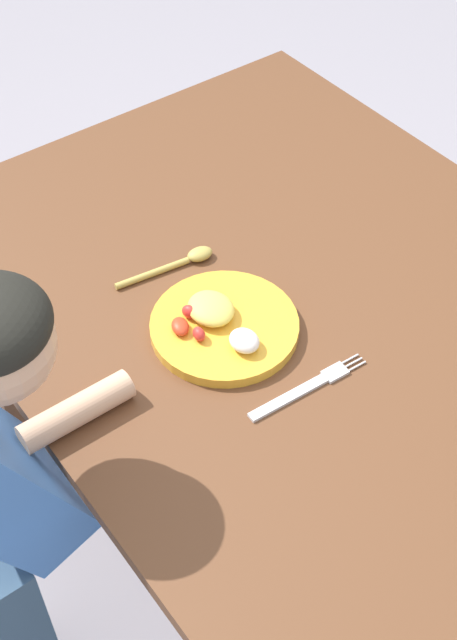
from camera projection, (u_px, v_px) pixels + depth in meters
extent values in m
plane|color=gray|center=(272.00, 507.00, 2.01)|extent=(8.00, 8.00, 0.00)
cube|color=brown|center=(288.00, 292.00, 1.48)|extent=(1.25, 0.99, 0.03)
cube|color=#553521|center=(269.00, 218.00, 2.19)|extent=(0.07, 0.07, 0.71)
cylinder|color=gold|center=(224.00, 326.00, 1.39)|extent=(0.25, 0.25, 0.02)
ellipsoid|color=#EBCE56|center=(211.00, 309.00, 1.39)|extent=(0.08, 0.07, 0.03)
ellipsoid|color=red|center=(190.00, 312.00, 1.39)|extent=(0.03, 0.03, 0.02)
ellipsoid|color=red|center=(180.00, 326.00, 1.37)|extent=(0.05, 0.04, 0.02)
ellipsoid|color=red|center=(199.00, 334.00, 1.35)|extent=(0.03, 0.02, 0.02)
ellipsoid|color=white|center=(244.00, 341.00, 1.34)|extent=(0.05, 0.05, 0.03)
cube|color=silver|center=(289.00, 398.00, 1.30)|extent=(0.03, 0.14, 0.01)
cube|color=silver|center=(335.00, 373.00, 1.34)|extent=(0.03, 0.04, 0.01)
cylinder|color=silver|center=(357.00, 366.00, 1.34)|extent=(0.01, 0.04, 0.00)
cylinder|color=silver|center=(353.00, 363.00, 1.35)|extent=(0.01, 0.04, 0.00)
cylinder|color=silver|center=(350.00, 359.00, 1.35)|extent=(0.01, 0.04, 0.00)
cylinder|color=#B29B48|center=(152.00, 273.00, 1.48)|extent=(0.03, 0.14, 0.01)
ellipsoid|color=#B29B48|center=(200.00, 254.00, 1.51)|extent=(0.04, 0.05, 0.02)
cube|color=#324C64|center=(3.00, 628.00, 1.51)|extent=(0.22, 0.13, 0.59)
cylinder|color=#D8A884|center=(77.00, 411.00, 1.26)|extent=(0.05, 0.18, 0.05)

